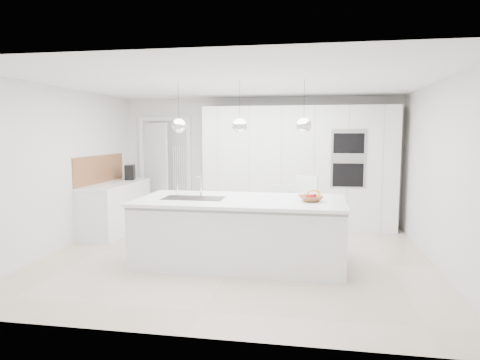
% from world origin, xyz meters
% --- Properties ---
extents(floor, '(5.50, 5.50, 0.00)m').
position_xyz_m(floor, '(0.00, 0.00, 0.00)').
color(floor, beige).
rests_on(floor, ground).
extents(wall_back, '(5.50, 0.00, 5.50)m').
position_xyz_m(wall_back, '(0.00, 2.50, 1.25)').
color(wall_back, silver).
rests_on(wall_back, ground).
extents(wall_left, '(0.00, 5.00, 5.00)m').
position_xyz_m(wall_left, '(-2.75, 0.00, 1.25)').
color(wall_left, silver).
rests_on(wall_left, ground).
extents(ceiling, '(5.50, 5.50, 0.00)m').
position_xyz_m(ceiling, '(0.00, 0.00, 2.50)').
color(ceiling, white).
rests_on(ceiling, wall_back).
extents(tall_cabinets, '(3.60, 0.60, 2.30)m').
position_xyz_m(tall_cabinets, '(0.80, 2.20, 1.15)').
color(tall_cabinets, white).
rests_on(tall_cabinets, floor).
extents(oven_stack, '(0.62, 0.04, 1.05)m').
position_xyz_m(oven_stack, '(1.70, 1.89, 1.35)').
color(oven_stack, '#A5A5A8').
rests_on(oven_stack, tall_cabinets).
extents(doorway_frame, '(1.11, 0.08, 2.13)m').
position_xyz_m(doorway_frame, '(-1.95, 2.47, 1.02)').
color(doorway_frame, white).
rests_on(doorway_frame, floor).
extents(hallway_door, '(0.76, 0.38, 2.00)m').
position_xyz_m(hallway_door, '(-2.20, 2.42, 1.00)').
color(hallway_door, white).
rests_on(hallway_door, floor).
extents(radiator, '(0.32, 0.04, 1.40)m').
position_xyz_m(radiator, '(-1.63, 2.46, 0.85)').
color(radiator, white).
rests_on(radiator, floor).
extents(left_base_cabinets, '(0.60, 1.80, 0.86)m').
position_xyz_m(left_base_cabinets, '(-2.45, 1.20, 0.43)').
color(left_base_cabinets, white).
rests_on(left_base_cabinets, floor).
extents(left_worktop, '(0.62, 1.82, 0.04)m').
position_xyz_m(left_worktop, '(-2.45, 1.20, 0.88)').
color(left_worktop, white).
rests_on(left_worktop, left_base_cabinets).
extents(oak_backsplash, '(0.02, 1.80, 0.50)m').
position_xyz_m(oak_backsplash, '(-2.74, 1.20, 1.15)').
color(oak_backsplash, '#9C633C').
rests_on(oak_backsplash, wall_left).
extents(island_base, '(2.80, 1.20, 0.86)m').
position_xyz_m(island_base, '(0.10, -0.30, 0.43)').
color(island_base, white).
rests_on(island_base, floor).
extents(island_worktop, '(2.84, 1.40, 0.04)m').
position_xyz_m(island_worktop, '(0.10, -0.25, 0.88)').
color(island_worktop, white).
rests_on(island_worktop, island_base).
extents(island_sink, '(0.84, 0.44, 0.18)m').
position_xyz_m(island_sink, '(-0.55, -0.30, 0.82)').
color(island_sink, '#3F3F42').
rests_on(island_sink, island_worktop).
extents(island_tap, '(0.02, 0.02, 0.30)m').
position_xyz_m(island_tap, '(-0.50, -0.10, 1.05)').
color(island_tap, white).
rests_on(island_tap, island_worktop).
extents(pendant_left, '(0.20, 0.20, 0.20)m').
position_xyz_m(pendant_left, '(-0.75, -0.30, 1.90)').
color(pendant_left, white).
rests_on(pendant_left, ceiling).
extents(pendant_mid, '(0.20, 0.20, 0.20)m').
position_xyz_m(pendant_mid, '(0.10, -0.30, 1.90)').
color(pendant_mid, white).
rests_on(pendant_mid, ceiling).
extents(pendant_right, '(0.20, 0.20, 0.20)m').
position_xyz_m(pendant_right, '(0.95, -0.30, 1.90)').
color(pendant_right, white).
rests_on(pendant_right, ceiling).
extents(fruit_bowl, '(0.40, 0.40, 0.08)m').
position_xyz_m(fruit_bowl, '(1.06, -0.31, 0.94)').
color(fruit_bowl, '#9C633C').
rests_on(fruit_bowl, island_worktop).
extents(espresso_machine, '(0.24, 0.30, 0.29)m').
position_xyz_m(espresso_machine, '(-2.43, 1.80, 1.04)').
color(espresso_machine, black).
rests_on(espresso_machine, left_worktop).
extents(bar_stool_left, '(0.38, 0.49, 0.98)m').
position_xyz_m(bar_stool_left, '(0.62, 0.63, 0.49)').
color(bar_stool_left, white).
rests_on(bar_stool_left, floor).
extents(bar_stool_right, '(0.54, 0.62, 1.13)m').
position_xyz_m(bar_stool_right, '(0.99, 0.62, 0.56)').
color(bar_stool_right, white).
rests_on(bar_stool_right, floor).
extents(apple_a, '(0.07, 0.07, 0.07)m').
position_xyz_m(apple_a, '(1.10, -0.32, 0.97)').
color(apple_a, '#A20A12').
rests_on(apple_a, fruit_bowl).
extents(apple_b, '(0.07, 0.07, 0.07)m').
position_xyz_m(apple_b, '(1.03, -0.32, 0.97)').
color(apple_b, '#A20A12').
rests_on(apple_b, fruit_bowl).
extents(apple_c, '(0.07, 0.07, 0.07)m').
position_xyz_m(apple_c, '(1.05, -0.36, 0.97)').
color(apple_c, '#A20A12').
rests_on(apple_c, fruit_bowl).
extents(banana_bunch, '(0.22, 0.16, 0.20)m').
position_xyz_m(banana_bunch, '(1.09, -0.32, 1.01)').
color(banana_bunch, yellow).
rests_on(banana_bunch, fruit_bowl).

